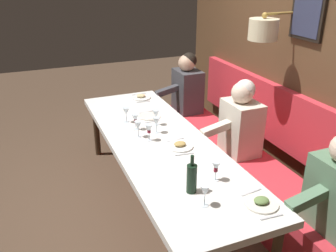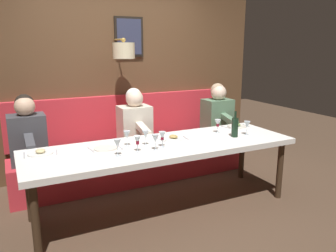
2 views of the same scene
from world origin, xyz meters
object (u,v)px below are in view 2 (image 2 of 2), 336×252
(wine_glass_0, at_px, (146,135))
(wine_glass_6, at_px, (118,144))
(wine_glass_1, at_px, (127,135))
(wine_bottle, at_px, (235,127))
(wine_glass_3, at_px, (247,125))
(wine_glass_7, at_px, (162,136))
(diner_nearest, at_px, (217,113))
(dining_table, at_px, (164,150))
(diner_middle, at_px, (27,132))
(diner_near, at_px, (135,121))
(wine_glass_4, at_px, (137,141))
(wine_glass_2, at_px, (155,139))
(wine_glass_5, at_px, (218,123))

(wine_glass_0, distance_m, wine_glass_6, 0.42)
(wine_glass_1, height_order, wine_bottle, wine_bottle)
(wine_glass_1, xyz_separation_m, wine_glass_3, (-0.18, -1.42, 0.00))
(wine_glass_6, xyz_separation_m, wine_bottle, (0.07, -1.42, -0.00))
(wine_glass_6, relative_size, wine_glass_7, 1.00)
(diner_nearest, distance_m, wine_glass_0, 1.70)
(dining_table, height_order, diner_nearest, diner_nearest)
(diner_nearest, distance_m, diner_middle, 2.57)
(diner_near, distance_m, wine_bottle, 1.29)
(wine_glass_6, bearing_deg, dining_table, -73.75)
(dining_table, height_order, wine_glass_4, wine_glass_4)
(wine_glass_0, relative_size, wine_glass_6, 1.00)
(wine_glass_3, bearing_deg, dining_table, 85.76)
(wine_glass_2, relative_size, wine_bottle, 0.55)
(diner_nearest, relative_size, wine_glass_1, 4.82)
(dining_table, bearing_deg, wine_bottle, -95.84)
(diner_near, distance_m, wine_glass_6, 1.19)
(wine_glass_7, bearing_deg, diner_nearest, -54.19)
(wine_glass_3, distance_m, wine_glass_5, 0.34)
(wine_glass_5, distance_m, wine_glass_6, 1.38)
(dining_table, relative_size, wine_glass_4, 17.56)
(diner_near, bearing_deg, wine_glass_0, 166.87)
(dining_table, bearing_deg, diner_middle, 55.37)
(wine_bottle, bearing_deg, wine_glass_7, 90.01)
(dining_table, distance_m, diner_near, 0.89)
(wine_glass_2, xyz_separation_m, wine_bottle, (0.07, -1.03, -0.00))
(wine_glass_1, distance_m, wine_glass_3, 1.43)
(diner_near, height_order, wine_glass_7, diner_near)
(dining_table, xyz_separation_m, diner_middle, (0.88, 1.28, 0.13))
(wine_glass_2, bearing_deg, wine_glass_0, 6.63)
(wine_glass_6, height_order, wine_bottle, wine_bottle)
(dining_table, distance_m, wine_glass_3, 1.06)
(wine_glass_4, distance_m, wine_glass_7, 0.29)
(wine_glass_6, distance_m, wine_bottle, 1.42)
(diner_nearest, xyz_separation_m, wine_glass_7, (-0.97, 1.34, 0.04))
(wine_glass_1, bearing_deg, wine_bottle, -98.78)
(dining_table, relative_size, diner_nearest, 3.64)
(dining_table, xyz_separation_m, wine_glass_5, (0.15, -0.79, 0.17))
(dining_table, height_order, wine_glass_6, wine_glass_6)
(wine_glass_4, bearing_deg, wine_bottle, -88.02)
(wine_glass_4, bearing_deg, diner_nearest, -58.20)
(diner_nearest, xyz_separation_m, wine_glass_1, (-0.78, 1.66, 0.04))
(wine_glass_1, distance_m, wine_glass_4, 0.23)
(wine_glass_7, bearing_deg, diner_near, -3.83)
(diner_middle, distance_m, wine_glass_3, 2.51)
(diner_middle, relative_size, wine_glass_5, 4.82)
(diner_near, bearing_deg, wine_glass_1, 154.06)
(diner_middle, bearing_deg, wine_glass_1, -130.70)
(diner_near, distance_m, wine_glass_4, 1.07)
(diner_nearest, relative_size, diner_middle, 1.00)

